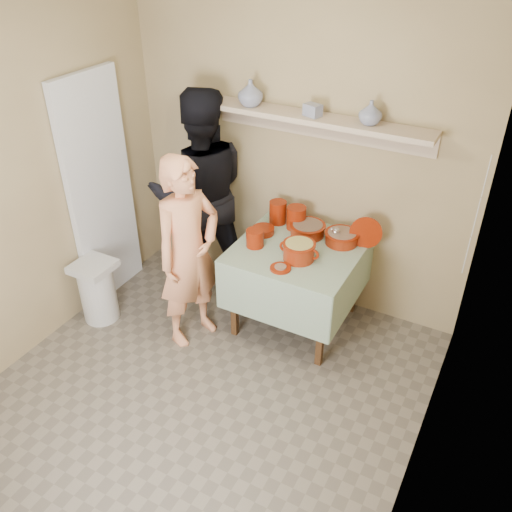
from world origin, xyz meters
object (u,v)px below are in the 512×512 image
Objects in this scene: person_helper at (201,193)px; cazuela_rice at (299,250)px; person_cook at (189,253)px; serving_table at (298,260)px; trash_bin at (98,291)px.

person_helper is 1.14m from cazuela_rice.
cazuela_rice is (1.09, -0.32, -0.08)m from person_helper.
cazuela_rice is at bearing 124.52° from person_helper.
person_helper reaches higher than cazuela_rice.
person_cook is 0.86× the size of person_helper.
serving_table is at bearing 131.67° from person_helper.
person_helper is at bearing 60.79° from trash_bin.
person_cook is at bearing -142.25° from serving_table.
serving_table is (1.02, -0.16, -0.29)m from person_helper.
trash_bin is at bearing -159.84° from cazuela_rice.
trash_bin is (-0.50, -0.90, -0.65)m from person_helper.
trash_bin is (-0.84, -0.21, -0.51)m from person_cook.
person_cook is at bearing 13.93° from trash_bin.
cazuela_rice is at bearing 20.16° from trash_bin.
person_helper is 3.32× the size of trash_bin.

